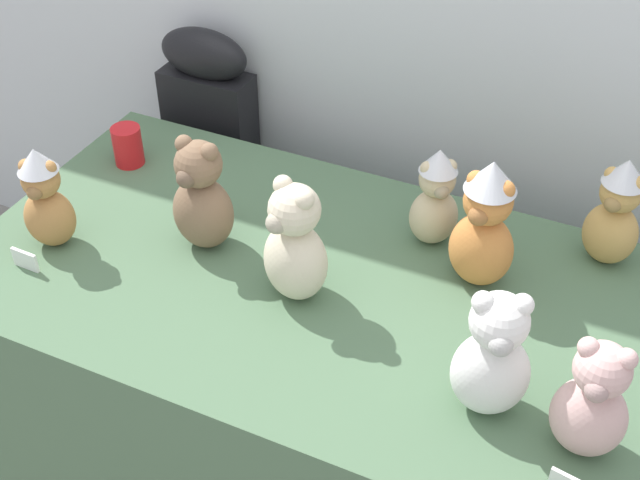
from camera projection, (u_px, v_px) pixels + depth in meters
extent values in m
cube|color=#4C6B4C|center=(320.00, 393.00, 2.20)|extent=(1.67, 0.90, 0.78)
cube|color=black|center=(217.00, 195.00, 2.79)|extent=(0.28, 0.12, 0.89)
ellipsoid|color=black|center=(204.00, 54.00, 2.47)|extent=(0.28, 0.12, 0.15)
ellipsoid|color=beige|center=(296.00, 261.00, 1.86)|extent=(0.19, 0.18, 0.19)
sphere|color=beige|center=(294.00, 210.00, 1.77)|extent=(0.11, 0.11, 0.11)
sphere|color=beige|center=(283.00, 185.00, 1.77)|extent=(0.04, 0.04, 0.04)
sphere|color=beige|center=(305.00, 200.00, 1.73)|extent=(0.04, 0.04, 0.04)
sphere|color=#ABA08A|center=(277.00, 223.00, 1.76)|extent=(0.05, 0.05, 0.05)
ellipsoid|color=#CCB78E|center=(433.00, 216.00, 2.02)|extent=(0.15, 0.15, 0.15)
sphere|color=#CCB78E|center=(437.00, 179.00, 1.96)|extent=(0.09, 0.09, 0.09)
sphere|color=#CCB78E|center=(427.00, 168.00, 1.93)|extent=(0.03, 0.03, 0.03)
sphere|color=#CCB78E|center=(450.00, 166.00, 1.94)|extent=(0.03, 0.03, 0.03)
sphere|color=#9D8E71|center=(441.00, 191.00, 1.93)|extent=(0.04, 0.04, 0.04)
cone|color=silver|center=(439.00, 160.00, 1.92)|extent=(0.09, 0.09, 0.06)
ellipsoid|color=#B27A42|center=(50.00, 218.00, 2.02)|extent=(0.15, 0.13, 0.15)
sphere|color=#B27A42|center=(41.00, 180.00, 1.95)|extent=(0.09, 0.09, 0.09)
sphere|color=#B27A42|center=(26.00, 166.00, 1.93)|extent=(0.03, 0.03, 0.03)
sphere|color=#B27A42|center=(49.00, 168.00, 1.92)|extent=(0.03, 0.03, 0.03)
sphere|color=olive|center=(35.00, 192.00, 1.92)|extent=(0.04, 0.04, 0.04)
cone|color=silver|center=(36.00, 160.00, 1.91)|extent=(0.09, 0.09, 0.06)
ellipsoid|color=tan|center=(610.00, 233.00, 1.97)|extent=(0.15, 0.13, 0.16)
sphere|color=tan|center=(621.00, 192.00, 1.89)|extent=(0.09, 0.09, 0.09)
sphere|color=tan|center=(612.00, 174.00, 1.88)|extent=(0.04, 0.04, 0.04)
sphere|color=tan|center=(638.00, 184.00, 1.86)|extent=(0.04, 0.04, 0.04)
sphere|color=olive|center=(613.00, 204.00, 1.87)|extent=(0.04, 0.04, 0.04)
cone|color=silver|center=(627.00, 172.00, 1.86)|extent=(0.10, 0.10, 0.06)
ellipsoid|color=beige|center=(588.00, 417.00, 1.54)|extent=(0.14, 0.12, 0.17)
sphere|color=beige|center=(603.00, 369.00, 1.46)|extent=(0.10, 0.10, 0.10)
sphere|color=beige|center=(589.00, 348.00, 1.44)|extent=(0.04, 0.04, 0.04)
sphere|color=beige|center=(627.00, 359.00, 1.42)|extent=(0.04, 0.04, 0.04)
sphere|color=#A88783|center=(597.00, 390.00, 1.43)|extent=(0.04, 0.04, 0.04)
ellipsoid|color=#D17F3D|center=(481.00, 249.00, 1.90)|extent=(0.16, 0.14, 0.18)
sphere|color=#D17F3D|center=(488.00, 201.00, 1.82)|extent=(0.11, 0.11, 0.11)
sphere|color=#D17F3D|center=(476.00, 180.00, 1.80)|extent=(0.04, 0.04, 0.04)
sphere|color=#D17F3D|center=(506.00, 190.00, 1.77)|extent=(0.04, 0.04, 0.04)
sphere|color=#A06536|center=(479.00, 216.00, 1.79)|extent=(0.05, 0.05, 0.05)
cone|color=silver|center=(492.00, 176.00, 1.77)|extent=(0.11, 0.11, 0.07)
ellipsoid|color=#7F6047|center=(203.00, 213.00, 2.00)|extent=(0.16, 0.14, 0.19)
sphere|color=#7F6047|center=(198.00, 164.00, 1.92)|extent=(0.11, 0.11, 0.11)
sphere|color=#7F6047|center=(184.00, 144.00, 1.90)|extent=(0.04, 0.04, 0.04)
sphere|color=#7F6047|center=(209.00, 152.00, 1.88)|extent=(0.04, 0.04, 0.04)
sphere|color=brown|center=(186.00, 178.00, 1.89)|extent=(0.05, 0.05, 0.05)
ellipsoid|color=white|center=(490.00, 373.00, 1.61)|extent=(0.18, 0.17, 0.19)
sphere|color=white|center=(500.00, 321.00, 1.52)|extent=(0.11, 0.11, 0.11)
sphere|color=white|center=(483.00, 302.00, 1.50)|extent=(0.04, 0.04, 0.04)
sphere|color=white|center=(523.00, 305.00, 1.49)|extent=(0.04, 0.04, 0.04)
sphere|color=#B4B3AF|center=(501.00, 344.00, 1.49)|extent=(0.05, 0.05, 0.05)
cylinder|color=red|center=(128.00, 146.00, 2.30)|extent=(0.08, 0.08, 0.11)
cube|color=white|center=(25.00, 260.00, 1.97)|extent=(0.07, 0.01, 0.05)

